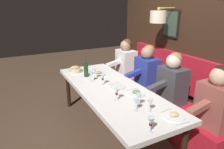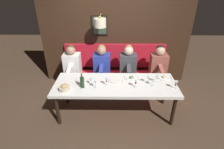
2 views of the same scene
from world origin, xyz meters
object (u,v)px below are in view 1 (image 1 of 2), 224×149
Objects in this scene: diner_far at (126,59)px; wine_glass_0 at (136,102)px; diner_nearest at (216,99)px; wine_bottle at (86,70)px; dining_table at (111,92)px; wine_glass_2 at (103,78)px; wine_glass_3 at (91,74)px; wine_glass_5 at (117,92)px; wine_glass_6 at (139,97)px; diner_middle at (147,69)px; wine_glass_4 at (150,103)px; wine_glass_7 at (94,72)px; bread_bowl at (75,69)px; diner_near at (172,80)px; wine_glass_1 at (151,122)px.

wine_glass_0 is at bearing -117.77° from diner_far.
diner_nearest is 2.64× the size of wine_bottle.
dining_table is 0.68m from wine_bottle.
wine_glass_2 is 0.47m from wine_bottle.
wine_glass_0 is at bearing -85.30° from wine_glass_3.
wine_glass_6 is (0.16, -0.26, 0.00)m from wine_glass_5.
wine_glass_4 is (-0.81, -1.15, 0.04)m from diner_middle.
bread_bowl is at bearing 109.10° from wine_glass_7.
bread_bowl is at bearing -175.43° from diner_far.
diner_nearest and diner_near have the same top height.
diner_far reaches higher than bread_bowl.
diner_nearest is 1.20m from wine_glass_5.
wine_glass_1 is at bearing -125.59° from diner_middle.
wine_glass_0 is at bearing -155.50° from diner_near.
wine_glass_2 is (-0.94, -0.15, 0.04)m from diner_middle.
wine_glass_1 is at bearing -115.57° from diner_far.
wine_glass_4 is at bearing -79.64° from wine_glass_3.
wine_glass_4 is 1.30m from wine_glass_7.
bread_bowl is at bearing 94.76° from wine_glass_5.
diner_nearest is 2.10m from diner_far.
diner_middle is (0.00, 0.63, 0.00)m from diner_near.
diner_far reaches higher than wine_glass_0.
wine_glass_4 is 1.00× the size of wine_glass_7.
wine_bottle is (-0.08, 1.38, -0.00)m from wine_glass_0.
diner_far is at bearing 55.16° from wine_glass_5.
diner_nearest is 0.85m from wine_glass_4.
diner_far is 1.23m from wine_glass_3.
diner_middle reaches higher than bread_bowl.
wine_glass_2 is 0.75× the size of bread_bowl.
wine_glass_1 and wine_glass_3 have the same top height.
wine_bottle reaches higher than bread_bowl.
wine_glass_1 is at bearing -90.67° from wine_bottle.
wine_glass_0 and wine_glass_2 have the same top height.
wine_glass_7 is at bearing 90.14° from wine_glass_0.
wine_bottle is (0.02, 1.78, 0.00)m from wine_glass_1.
wine_glass_5 is at bearing -87.62° from wine_glass_3.
wine_glass_1 is 1.32m from wine_glass_2.
diner_near is 0.96m from wine_glass_4.
wine_glass_0 is at bearing -94.73° from dining_table.
bread_bowl is at bearing 91.84° from wine_glass_1.
wine_glass_6 is at bearing -84.80° from wine_glass_7.
diner_middle is 1.29m from wine_glass_6.
wine_glass_1 is at bearing -175.18° from diner_nearest.
diner_far reaches higher than wine_glass_3.
wine_glass_4 is (-0.81, -1.87, 0.04)m from diner_far.
wine_glass_2 is 0.23m from wine_glass_3.
dining_table is 14.96× the size of wine_glass_3.
diner_nearest is at bearing -15.69° from wine_glass_4.
wine_glass_4 is (0.23, 0.32, 0.00)m from wine_glass_1.
wine_glass_7 is (-0.95, 1.52, 0.04)m from diner_nearest.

